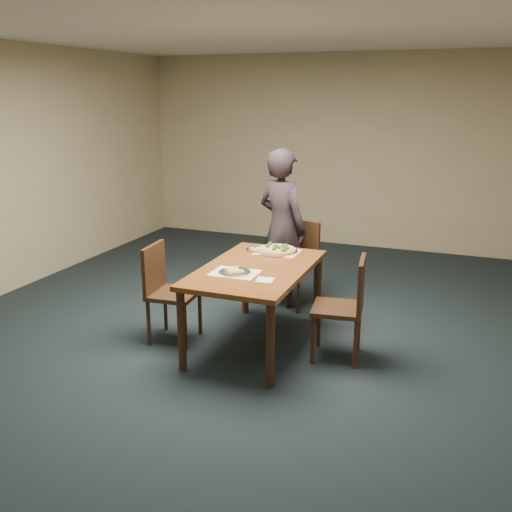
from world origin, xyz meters
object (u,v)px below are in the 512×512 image
(dining_table, at_px, (256,277))
(slice_plate_near, at_px, (235,271))
(chair_left, at_px, (166,287))
(chair_far, at_px, (297,258))
(pizza_pan, at_px, (277,250))
(slice_plate_far, at_px, (260,249))
(diner, at_px, (282,228))
(chair_right, at_px, (347,302))

(dining_table, bearing_deg, slice_plate_near, -114.43)
(chair_left, bearing_deg, chair_far, -37.15)
(pizza_pan, bearing_deg, chair_far, 89.68)
(slice_plate_near, bearing_deg, slice_plate_far, 94.79)
(chair_left, xyz_separation_m, slice_plate_near, (0.72, -0.05, 0.25))
(chair_left, distance_m, diner, 1.51)
(chair_right, distance_m, pizza_pan, 0.99)
(chair_right, bearing_deg, chair_left, -90.32)
(chair_left, xyz_separation_m, diner, (0.69, 1.30, 0.33))
(chair_right, height_order, slice_plate_far, chair_right)
(slice_plate_near, height_order, slice_plate_far, slice_plate_near)
(pizza_pan, bearing_deg, chair_right, -31.81)
(chair_left, relative_size, slice_plate_far, 3.25)
(chair_right, height_order, slice_plate_near, chair_right)
(diner, bearing_deg, slice_plate_far, 110.49)
(chair_right, relative_size, slice_plate_near, 3.25)
(chair_left, distance_m, pizza_pan, 1.13)
(chair_far, distance_m, chair_right, 1.39)
(dining_table, xyz_separation_m, chair_far, (0.02, 1.17, -0.14))
(pizza_pan, bearing_deg, slice_plate_far, -179.84)
(dining_table, bearing_deg, slice_plate_far, 107.59)
(dining_table, xyz_separation_m, chair_left, (-0.83, -0.18, -0.14))
(diner, distance_m, slice_plate_far, 0.60)
(pizza_pan, height_order, slice_plate_near, pizza_pan)
(chair_far, height_order, diner, diner)
(diner, relative_size, pizza_pan, 4.22)
(dining_table, xyz_separation_m, diner, (-0.14, 1.13, 0.19))
(dining_table, relative_size, diner, 0.89)
(pizza_pan, xyz_separation_m, slice_plate_near, (-0.12, -0.76, -0.01))
(chair_right, height_order, pizza_pan, chair_right)
(pizza_pan, distance_m, slice_plate_far, 0.18)
(chair_far, bearing_deg, slice_plate_near, -81.19)
(diner, bearing_deg, slice_plate_near, 114.75)
(chair_right, xyz_separation_m, slice_plate_far, (-0.99, 0.50, 0.25))
(chair_far, xyz_separation_m, diner, (-0.16, -0.04, 0.33))
(slice_plate_near, xyz_separation_m, slice_plate_far, (-0.06, 0.76, -0.00))
(chair_left, bearing_deg, diner, -32.84)
(diner, relative_size, slice_plate_near, 6.05)
(chair_far, distance_m, chair_left, 1.59)
(diner, bearing_deg, chair_right, 154.57)
(chair_left, distance_m, slice_plate_far, 1.00)
(slice_plate_far, bearing_deg, chair_far, 73.68)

